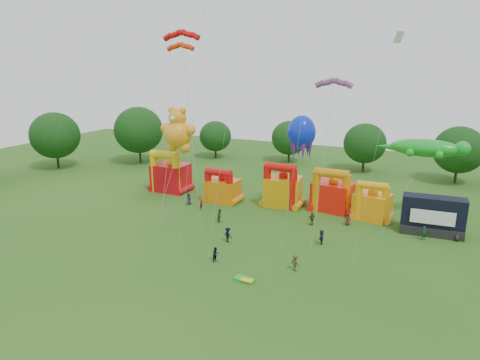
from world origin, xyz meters
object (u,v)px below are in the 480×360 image
at_px(stage_trailer, 433,216).
at_px(spectator_4, 312,219).
at_px(gecko_kite, 408,184).
at_px(teddy_bear_kite, 177,139).
at_px(octopus_kite, 300,143).
at_px(bouncy_castle_2, 282,189).
at_px(spectator_0, 189,199).
at_px(bouncy_castle_0, 170,175).

distance_m(stage_trailer, spectator_4, 14.89).
bearing_deg(gecko_kite, teddy_bear_kite, -173.12).
xyz_separation_m(stage_trailer, octopus_kite, (-18.14, 2.21, 7.46)).
relative_size(bouncy_castle_2, spectator_0, 3.70).
bearing_deg(spectator_4, teddy_bear_kite, -48.46).
distance_m(stage_trailer, octopus_kite, 19.73).
distance_m(octopus_kite, spectator_0, 18.71).
height_order(stage_trailer, gecko_kite, gecko_kite).
height_order(gecko_kite, octopus_kite, octopus_kite).
height_order(teddy_bear_kite, spectator_0, teddy_bear_kite).
bearing_deg(bouncy_castle_0, stage_trailer, -2.80).
distance_m(stage_trailer, teddy_bear_kite, 37.48).
distance_m(bouncy_castle_2, spectator_4, 8.91).
relative_size(gecko_kite, spectator_0, 6.73).
relative_size(stage_trailer, spectator_0, 4.11).
distance_m(bouncy_castle_0, bouncy_castle_2, 19.77).
bearing_deg(stage_trailer, bouncy_castle_0, 177.20).
height_order(gecko_kite, spectator_0, gecko_kite).
bearing_deg(spectator_0, bouncy_castle_0, 161.28).
relative_size(stage_trailer, spectator_4, 4.23).
xyz_separation_m(bouncy_castle_2, spectator_0, (-13.05, -5.48, -1.66)).
distance_m(bouncy_castle_2, spectator_0, 14.25).
height_order(stage_trailer, spectator_4, stage_trailer).
distance_m(bouncy_castle_0, stage_trailer, 40.55).
bearing_deg(octopus_kite, spectator_0, -161.74).
height_order(octopus_kite, spectator_4, octopus_kite).
bearing_deg(teddy_bear_kite, octopus_kite, 10.33).
bearing_deg(octopus_kite, bouncy_castle_0, -179.42).
bearing_deg(spectator_4, gecko_kite, 167.42).
relative_size(bouncy_castle_0, spectator_0, 3.87).
height_order(octopus_kite, spectator_0, octopus_kite).
bearing_deg(gecko_kite, stage_trailer, -39.87).
height_order(bouncy_castle_0, octopus_kite, octopus_kite).
relative_size(bouncy_castle_2, stage_trailer, 0.90).
height_order(teddy_bear_kite, spectator_4, teddy_bear_kite).
height_order(bouncy_castle_0, spectator_4, bouncy_castle_0).
xyz_separation_m(bouncy_castle_2, spectator_4, (6.34, -6.03, -1.69)).
xyz_separation_m(teddy_bear_kite, spectator_4, (22.34, -2.32, -8.71)).
distance_m(octopus_kite, spectator_4, 11.21).
xyz_separation_m(bouncy_castle_2, octopus_kite, (2.60, -0.32, 7.21)).
height_order(bouncy_castle_0, stage_trailer, bouncy_castle_0).
distance_m(bouncy_castle_2, gecko_kite, 17.57).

